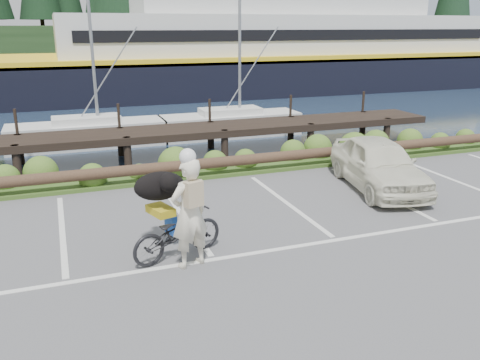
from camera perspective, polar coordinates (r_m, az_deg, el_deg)
name	(u,v)px	position (r m, az deg, el deg)	size (l,w,h in m)	color
ground	(207,251)	(9.87, -3.68, -7.97)	(72.00, 72.00, 0.00)	#505052
harbor_backdrop	(69,52)	(87.22, -18.67, 13.45)	(170.00, 160.00, 30.00)	#19273C
vegetation_strip	(155,175)	(14.71, -9.56, 0.54)	(34.00, 1.60, 0.10)	#3D5B21
log_rail	(160,184)	(14.06, -9.01, -0.41)	(32.00, 0.30, 0.60)	#443021
bicycle	(177,233)	(9.49, -7.03, -5.93)	(0.64, 1.85, 0.97)	black
cyclist	(189,213)	(8.96, -5.70, -3.74)	(0.73, 0.48, 2.01)	#ECE4C8
dog	(159,186)	(9.71, -9.04, -0.67)	(0.96, 0.47, 0.56)	black
parked_car	(379,164)	(13.81, 15.31, 1.77)	(1.59, 3.95, 1.35)	silver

